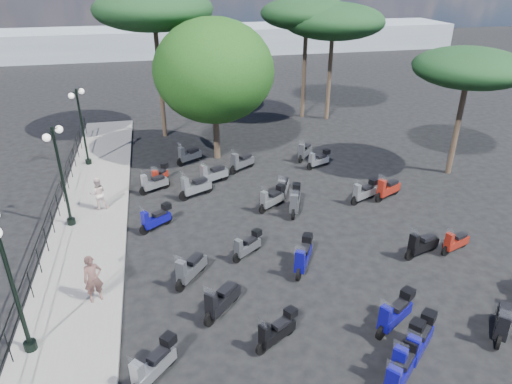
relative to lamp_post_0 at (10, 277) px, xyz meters
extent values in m
plane|color=black|center=(7.41, 2.97, -2.63)|extent=(120.00, 120.00, 0.00)
cube|color=slate|center=(0.91, 5.97, -2.56)|extent=(3.00, 30.00, 0.15)
cylinder|color=black|center=(-0.39, -0.39, -1.93)|extent=(0.04, 0.04, 1.10)
cylinder|color=black|center=(-0.39, 0.98, -1.93)|extent=(0.04, 0.04, 1.10)
cylinder|color=black|center=(-0.39, 2.35, -1.93)|extent=(0.04, 0.04, 1.10)
cylinder|color=black|center=(-0.39, 3.72, -1.93)|extent=(0.04, 0.04, 1.10)
cylinder|color=black|center=(-0.39, 5.09, -1.93)|extent=(0.04, 0.04, 1.10)
cylinder|color=black|center=(-0.39, 6.46, -1.93)|extent=(0.04, 0.04, 1.10)
cylinder|color=black|center=(-0.39, 7.83, -1.93)|extent=(0.04, 0.04, 1.10)
cylinder|color=black|center=(-0.39, 9.19, -1.93)|extent=(0.04, 0.04, 1.10)
cylinder|color=black|center=(-0.39, 10.56, -1.93)|extent=(0.04, 0.04, 1.10)
cylinder|color=black|center=(-0.39, 11.93, -1.93)|extent=(0.04, 0.04, 1.10)
cylinder|color=black|center=(-0.39, 13.30, -1.93)|extent=(0.04, 0.04, 1.10)
cylinder|color=black|center=(-0.39, 14.67, -1.93)|extent=(0.04, 0.04, 1.10)
cylinder|color=black|center=(-0.39, 16.04, -1.93)|extent=(0.04, 0.04, 1.10)
cylinder|color=black|center=(-0.39, 17.40, -1.93)|extent=(0.04, 0.04, 1.10)
cylinder|color=black|center=(-0.39, 18.77, -1.93)|extent=(0.04, 0.04, 1.10)
cube|color=black|center=(-0.39, 5.77, -1.40)|extent=(0.04, 26.00, 0.04)
cube|color=black|center=(-0.39, 5.77, -1.93)|extent=(0.04, 26.00, 0.04)
cylinder|color=black|center=(0.00, 0.00, -2.35)|extent=(0.35, 0.35, 0.26)
cylinder|color=black|center=(0.00, 0.00, -0.31)|extent=(0.12, 0.12, 4.35)
cylinder|color=black|center=(0.19, 7.02, -2.35)|extent=(0.34, 0.34, 0.25)
cylinder|color=black|center=(0.19, 7.02, -0.36)|extent=(0.12, 0.12, 4.23)
cylinder|color=black|center=(0.19, 7.02, 1.60)|extent=(0.34, 0.92, 0.04)
sphere|color=white|center=(0.34, 7.47, 1.49)|extent=(0.30, 0.30, 0.30)
sphere|color=white|center=(0.05, 6.57, 1.49)|extent=(0.30, 0.30, 0.30)
cylinder|color=black|center=(0.24, 13.58, -2.36)|extent=(0.33, 0.33, 0.25)
cylinder|color=black|center=(0.24, 13.58, -0.43)|extent=(0.11, 0.11, 4.11)
cylinder|color=black|center=(0.24, 13.58, 1.47)|extent=(0.42, 0.86, 0.04)
sphere|color=white|center=(0.44, 14.00, 1.37)|extent=(0.29, 0.29, 0.29)
sphere|color=white|center=(0.05, 13.16, 1.37)|extent=(0.29, 0.29, 0.29)
imported|color=brown|center=(1.62, 1.80, -1.66)|extent=(0.69, 0.56, 1.64)
imported|color=beige|center=(1.26, 8.16, -1.74)|extent=(0.79, 0.65, 1.49)
cylinder|color=black|center=(3.79, -1.29, -2.38)|extent=(0.42, 0.42, 0.49)
cube|color=gray|center=(3.40, -1.69, -2.20)|extent=(1.18, 1.20, 0.35)
cube|color=black|center=(3.52, -1.57, -1.91)|extent=(0.65, 0.65, 0.14)
cube|color=gray|center=(2.99, -2.11, -1.91)|extent=(0.38, 0.38, 0.72)
plane|color=white|center=(2.95, -2.15, -1.45)|extent=(0.33, 0.33, 0.38)
cube|color=black|center=(3.80, -1.27, -1.73)|extent=(0.48, 0.48, 0.27)
cylinder|color=black|center=(5.06, 0.00, -2.37)|extent=(0.44, 0.45, 0.52)
cylinder|color=black|center=(5.97, 0.94, -2.37)|extent=(0.44, 0.45, 0.52)
cube|color=black|center=(5.55, 0.51, -2.17)|extent=(1.26, 1.28, 0.37)
cube|color=black|center=(5.68, 0.64, -1.87)|extent=(0.69, 0.70, 0.15)
cube|color=black|center=(5.12, 0.06, -1.87)|extent=(0.40, 0.40, 0.77)
plane|color=white|center=(5.08, 0.01, -1.37)|extent=(0.36, 0.35, 0.41)
cylinder|color=black|center=(3.16, 5.76, -2.40)|extent=(0.43, 0.34, 0.46)
cylinder|color=black|center=(4.09, 6.42, -2.40)|extent=(0.43, 0.34, 0.46)
cube|color=#0D0B7E|center=(3.67, 6.12, -2.23)|extent=(1.20, 0.98, 0.32)
cube|color=black|center=(3.80, 6.21, -1.96)|extent=(0.63, 0.56, 0.13)
cube|color=#0D0B7E|center=(3.22, 5.80, -1.96)|extent=(0.34, 0.35, 0.67)
plane|color=white|center=(3.18, 5.77, -1.54)|extent=(0.27, 0.34, 0.35)
cube|color=black|center=(4.11, 6.43, -1.79)|extent=(0.44, 0.44, 0.25)
cylinder|color=black|center=(3.15, 9.37, -2.40)|extent=(0.46, 0.30, 0.46)
cylinder|color=black|center=(4.18, 9.90, -2.40)|extent=(0.46, 0.30, 0.46)
cube|color=gray|center=(3.71, 9.65, -2.23)|extent=(1.26, 0.86, 0.33)
cube|color=black|center=(3.85, 9.73, -1.96)|extent=(0.65, 0.52, 0.13)
cube|color=gray|center=(3.22, 9.40, -1.96)|extent=(0.32, 0.35, 0.67)
plane|color=white|center=(3.17, 9.38, -1.52)|extent=(0.23, 0.36, 0.36)
cylinder|color=black|center=(3.71, 9.94, -2.41)|extent=(0.28, 0.42, 0.43)
cylinder|color=black|center=(4.21, 10.89, -2.41)|extent=(0.28, 0.42, 0.43)
cube|color=maroon|center=(3.98, 10.45, -2.25)|extent=(0.82, 1.17, 0.31)
cube|color=black|center=(4.05, 10.59, -2.00)|extent=(0.49, 0.60, 0.13)
cube|color=maroon|center=(3.74, 10.00, -2.00)|extent=(0.33, 0.30, 0.63)
plane|color=white|center=(3.71, 9.95, -1.60)|extent=(0.33, 0.22, 0.33)
cube|color=black|center=(4.22, 10.90, -1.84)|extent=(0.40, 0.40, 0.23)
cylinder|color=black|center=(6.33, -1.46, -2.41)|extent=(0.43, 0.31, 0.45)
cylinder|color=black|center=(7.30, -0.90, -2.41)|extent=(0.43, 0.31, 0.45)
cube|color=black|center=(6.85, -1.15, -2.24)|extent=(1.21, 0.88, 0.32)
cube|color=black|center=(6.99, -1.07, -1.98)|extent=(0.62, 0.52, 0.13)
cube|color=black|center=(6.40, -1.42, -1.98)|extent=(0.32, 0.34, 0.65)
plane|color=white|center=(6.35, -1.45, -1.56)|extent=(0.24, 0.34, 0.35)
cube|color=black|center=(7.31, -0.89, -1.81)|extent=(0.42, 0.42, 0.24)
cylinder|color=black|center=(8.34, 1.54, -2.38)|extent=(0.35, 0.49, 0.51)
cylinder|color=black|center=(8.99, 2.64, -2.38)|extent=(0.35, 0.49, 0.51)
cube|color=#0D0B7E|center=(8.69, 2.13, -2.18)|extent=(1.01, 1.37, 0.36)
cube|color=black|center=(8.78, 2.29, -1.89)|extent=(0.60, 0.71, 0.15)
cube|color=#0D0B7E|center=(8.39, 1.61, -1.89)|extent=(0.39, 0.36, 0.74)
plane|color=white|center=(8.35, 1.56, -1.41)|extent=(0.39, 0.28, 0.39)
cube|color=black|center=(9.00, 2.66, -1.70)|extent=(0.48, 0.48, 0.28)
cylinder|color=black|center=(4.32, 1.84, -2.37)|extent=(0.41, 0.47, 0.51)
cylinder|color=black|center=(5.13, 2.83, -2.37)|extent=(0.41, 0.47, 0.51)
cube|color=#46494D|center=(4.76, 2.38, -2.18)|extent=(1.16, 1.31, 0.36)
cube|color=black|center=(4.88, 2.52, -1.88)|extent=(0.65, 0.70, 0.15)
cube|color=#46494D|center=(4.38, 1.90, -1.88)|extent=(0.40, 0.38, 0.75)
plane|color=white|center=(4.34, 1.85, -1.40)|extent=(0.37, 0.32, 0.40)
cylinder|color=black|center=(4.97, 8.38, -2.37)|extent=(0.52, 0.33, 0.52)
cylinder|color=black|center=(6.15, 8.96, -2.37)|extent=(0.52, 0.33, 0.52)
cube|color=#A6AAB2|center=(5.61, 8.70, -2.17)|extent=(1.44, 0.96, 0.37)
cube|color=black|center=(5.77, 8.78, -1.87)|extent=(0.73, 0.58, 0.15)
cube|color=#A6AAB2|center=(5.05, 8.42, -1.87)|extent=(0.36, 0.40, 0.76)
plane|color=white|center=(4.99, 8.39, -1.37)|extent=(0.26, 0.41, 0.41)
cylinder|color=black|center=(5.12, 12.49, -2.39)|extent=(0.47, 0.33, 0.48)
cylinder|color=black|center=(6.16, 13.11, -2.39)|extent=(0.47, 0.33, 0.48)
cube|color=#46494D|center=(5.68, 12.82, -2.21)|extent=(1.30, 0.97, 0.34)
cube|color=black|center=(5.83, 12.91, -1.93)|extent=(0.67, 0.57, 0.14)
cube|color=#46494D|center=(5.19, 12.53, -1.93)|extent=(0.35, 0.37, 0.70)
plane|color=white|center=(5.14, 12.50, -1.47)|extent=(0.26, 0.37, 0.37)
cylinder|color=black|center=(9.86, -1.66, -2.38)|extent=(0.49, 0.36, 0.51)
cylinder|color=black|center=(10.95, -1.00, -2.38)|extent=(0.49, 0.36, 0.51)
cube|color=#0D0B7E|center=(10.45, -1.30, -2.19)|extent=(1.36, 1.02, 0.36)
cube|color=black|center=(10.60, -1.21, -1.89)|extent=(0.71, 0.60, 0.15)
cube|color=#0D0B7E|center=(9.93, -1.61, -1.89)|extent=(0.36, 0.39, 0.74)
plane|color=white|center=(9.88, -1.65, -1.41)|extent=(0.28, 0.39, 0.39)
cube|color=black|center=(10.97, -0.99, -1.70)|extent=(0.48, 0.48, 0.28)
cylinder|color=black|center=(6.46, 3.02, -2.42)|extent=(0.40, 0.32, 0.43)
cylinder|color=black|center=(7.33, 3.65, -2.42)|extent=(0.40, 0.32, 0.43)
cube|color=#46494D|center=(6.93, 3.36, -2.26)|extent=(1.11, 0.92, 0.30)
cube|color=black|center=(7.05, 3.45, -2.01)|extent=(0.59, 0.53, 0.12)
cube|color=#46494D|center=(6.52, 3.06, -2.01)|extent=(0.32, 0.33, 0.62)
plane|color=white|center=(6.48, 3.03, -1.61)|extent=(0.26, 0.31, 0.33)
cube|color=black|center=(7.34, 3.66, -1.85)|extent=(0.41, 0.41, 0.23)
cylinder|color=black|center=(8.25, 6.44, -2.40)|extent=(0.44, 0.34, 0.46)
cylinder|color=black|center=(9.21, 7.08, -2.40)|extent=(0.44, 0.34, 0.46)
cube|color=gray|center=(8.77, 6.79, -2.23)|extent=(1.22, 0.97, 0.33)
cube|color=black|center=(8.90, 6.88, -1.96)|extent=(0.64, 0.56, 0.13)
cube|color=gray|center=(8.31, 6.48, -1.96)|extent=(0.34, 0.36, 0.67)
plane|color=white|center=(8.27, 6.45, -1.52)|extent=(0.27, 0.35, 0.36)
cube|color=black|center=(9.22, 7.09, -1.78)|extent=(0.44, 0.44, 0.25)
cylinder|color=black|center=(9.34, 7.37, -2.40)|extent=(0.29, 0.46, 0.46)
cylinder|color=black|center=(9.84, 8.42, -2.40)|extent=(0.29, 0.46, 0.46)
cube|color=#A6AAB2|center=(9.61, 7.94, -2.22)|extent=(0.84, 1.28, 0.33)
cube|color=black|center=(9.68, 8.09, -1.95)|extent=(0.51, 0.65, 0.14)
cube|color=#A6AAB2|center=(9.37, 7.44, -1.95)|extent=(0.35, 0.32, 0.68)
plane|color=white|center=(9.35, 7.39, -1.52)|extent=(0.36, 0.23, 0.36)
cylinder|color=black|center=(7.75, 10.83, -2.38)|extent=(0.48, 0.37, 0.50)
cylinder|color=black|center=(8.79, 11.54, -2.38)|extent=(0.48, 0.37, 0.50)
cube|color=#46494D|center=(8.31, 11.22, -2.19)|extent=(1.33, 1.06, 0.36)
cube|color=black|center=(8.46, 11.32, -1.90)|extent=(0.70, 0.61, 0.15)
cube|color=#46494D|center=(7.81, 10.88, -1.90)|extent=(0.37, 0.39, 0.73)
plane|color=white|center=(7.76, 10.84, -1.42)|extent=(0.29, 0.38, 0.39)
cylinder|color=black|center=(9.45, -3.24, -2.36)|extent=(0.48, 0.43, 0.53)
cylinder|color=black|center=(10.46, -2.36, -2.36)|extent=(0.48, 0.43, 0.53)
cube|color=#0D0B7E|center=(10.00, -2.76, -2.16)|extent=(1.34, 1.23, 0.38)
cube|color=black|center=(10.14, -2.64, -1.85)|extent=(0.72, 0.69, 0.16)
cube|color=#0D0B7E|center=(9.52, -3.18, -1.85)|extent=(0.40, 0.41, 0.78)
plane|color=white|center=(9.47, -3.22, -1.35)|extent=(0.34, 0.38, 0.41)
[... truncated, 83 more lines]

